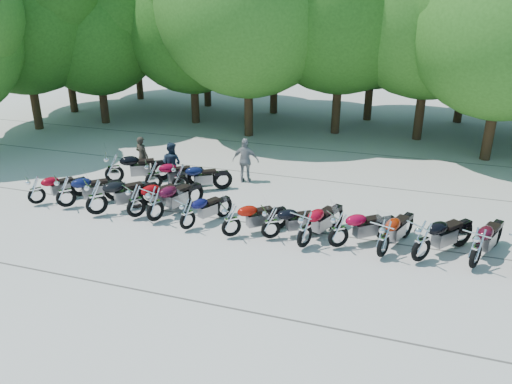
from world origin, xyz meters
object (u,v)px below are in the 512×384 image
(motorcycle_11, at_px, (422,240))
(motorcycle_15, at_px, (153,174))
(rider_0, at_px, (142,156))
(rider_2, at_px, (246,161))
(motorcycle_4, at_px, (155,203))
(motorcycle_14, at_px, (114,167))
(motorcycle_0, at_px, (36,189))
(rider_1, at_px, (172,163))
(motorcycle_6, at_px, (231,220))
(motorcycle_16, at_px, (180,177))
(motorcycle_10, at_px, (384,238))
(motorcycle_1, at_px, (65,191))
(motorcycle_12, at_px, (477,247))
(motorcycle_5, at_px, (187,213))
(motorcycle_7, at_px, (271,222))
(motorcycle_9, at_px, (339,229))
(motorcycle_3, at_px, (135,200))
(motorcycle_2, at_px, (96,196))
(motorcycle_8, at_px, (305,228))

(motorcycle_11, relative_size, motorcycle_15, 1.10)
(rider_0, bearing_deg, rider_2, -158.77)
(motorcycle_4, height_order, motorcycle_14, motorcycle_14)
(motorcycle_0, xyz_separation_m, rider_1, (3.50, 3.33, 0.23))
(motorcycle_6, relative_size, motorcycle_16, 1.00)
(motorcycle_10, distance_m, motorcycle_15, 8.86)
(motorcycle_1, xyz_separation_m, motorcycle_11, (11.51, -0.08, 0.05))
(motorcycle_1, height_order, motorcycle_4, motorcycle_4)
(motorcycle_4, bearing_deg, motorcycle_12, -158.69)
(motorcycle_14, bearing_deg, motorcycle_5, -155.26)
(motorcycle_0, height_order, rider_1, rider_1)
(motorcycle_7, bearing_deg, motorcycle_6, 68.48)
(motorcycle_9, distance_m, rider_0, 9.22)
(motorcycle_5, relative_size, motorcycle_16, 0.94)
(motorcycle_1, xyz_separation_m, rider_1, (2.35, 3.25, 0.17))
(motorcycle_4, xyz_separation_m, motorcycle_9, (5.83, 0.07, -0.04))
(motorcycle_4, distance_m, motorcycle_5, 1.24)
(motorcycle_3, height_order, motorcycle_11, motorcycle_11)
(motorcycle_4, bearing_deg, motorcycle_7, -159.05)
(motorcycle_1, xyz_separation_m, motorcycle_16, (3.05, 2.48, -0.03))
(motorcycle_11, height_order, motorcycle_16, motorcycle_11)
(motorcycle_0, height_order, motorcycle_15, motorcycle_15)
(motorcycle_11, xyz_separation_m, rider_1, (-9.16, 3.33, 0.13))
(motorcycle_6, xyz_separation_m, motorcycle_10, (4.41, 0.17, 0.02))
(motorcycle_2, height_order, rider_2, rider_2)
(motorcycle_7, relative_size, motorcycle_10, 0.93)
(motorcycle_10, height_order, motorcycle_14, motorcycle_14)
(motorcycle_9, height_order, motorcycle_12, motorcycle_12)
(motorcycle_4, height_order, motorcycle_12, motorcycle_4)
(motorcycle_4, xyz_separation_m, motorcycle_16, (-0.37, 2.53, -0.06))
(motorcycle_0, distance_m, motorcycle_1, 1.15)
(motorcycle_4, bearing_deg, motorcycle_14, -17.93)
(motorcycle_7, xyz_separation_m, motorcycle_12, (5.63, 0.06, 0.08))
(motorcycle_11, bearing_deg, motorcycle_5, 40.15)
(motorcycle_0, xyz_separation_m, rider_0, (1.95, 3.80, 0.21))
(motorcycle_1, relative_size, motorcycle_6, 1.05)
(motorcycle_14, bearing_deg, motorcycle_11, -136.10)
(rider_0, bearing_deg, motorcycle_7, 163.34)
(motorcycle_3, distance_m, motorcycle_4, 0.74)
(motorcycle_15, distance_m, rider_2, 3.50)
(motorcycle_4, bearing_deg, motorcycle_6, -164.38)
(motorcycle_7, bearing_deg, motorcycle_3, 55.38)
(motorcycle_1, relative_size, motorcycle_3, 0.98)
(motorcycle_1, xyz_separation_m, rider_2, (4.96, 4.28, 0.23))
(motorcycle_4, height_order, rider_2, rider_2)
(motorcycle_2, bearing_deg, motorcycle_16, -79.07)
(motorcycle_9, relative_size, motorcycle_15, 1.01)
(motorcycle_9, distance_m, rider_2, 6.04)
(motorcycle_9, bearing_deg, motorcycle_10, -135.49)
(motorcycle_1, relative_size, motorcycle_8, 0.98)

